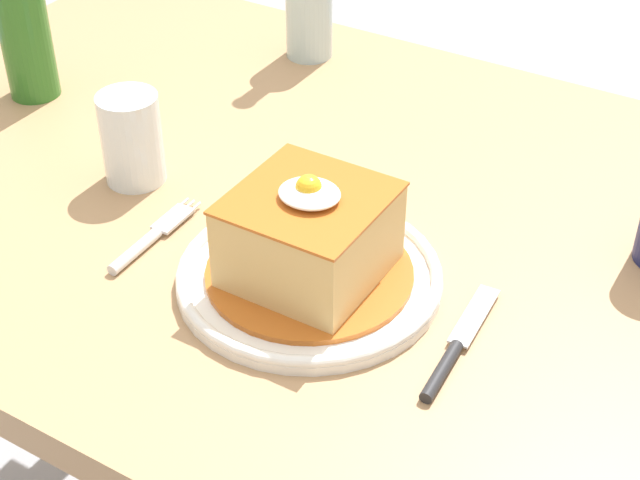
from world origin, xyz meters
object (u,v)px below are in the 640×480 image
at_px(knife, 451,354).
at_px(beer_bottle_green, 23,22).
at_px(fork, 148,240).
at_px(drinking_glass, 132,144).
at_px(main_plate, 309,276).

distance_m(knife, beer_bottle_green, 0.70).
relative_size(fork, beer_bottle_green, 0.53).
height_order(fork, drinking_glass, drinking_glass).
bearing_deg(drinking_glass, beer_bottle_green, 159.81).
relative_size(knife, drinking_glass, 1.58).
distance_m(main_plate, fork, 0.18).
bearing_deg(main_plate, beer_bottle_green, 163.84).
bearing_deg(drinking_glass, knife, -11.08).
xyz_separation_m(main_plate, knife, (0.16, -0.03, -0.00)).
xyz_separation_m(beer_bottle_green, drinking_glass, (0.24, -0.09, -0.05)).
bearing_deg(beer_bottle_green, main_plate, -16.16).
height_order(main_plate, knife, main_plate).
relative_size(beer_bottle_green, drinking_glass, 2.53).
distance_m(main_plate, drinking_glass, 0.28).
bearing_deg(beer_bottle_green, drinking_glass, -20.19).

